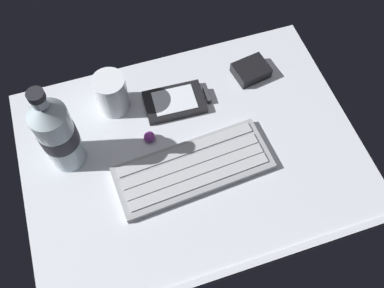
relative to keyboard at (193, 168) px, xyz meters
The scene contains 7 objects.
ground_plane 4.05cm from the keyboard, 73.93° to the left, with size 64.00×48.00×2.80cm.
keyboard is the anchor object (origin of this frame).
handheld_device 15.31cm from the keyboard, 83.75° to the left, with size 13.07×8.18×1.50cm.
juice_cup 21.64cm from the keyboard, 119.96° to the left, with size 6.40×6.40×8.50cm.
water_bottle 24.96cm from the keyboard, 155.44° to the left, with size 6.73×6.73×20.80cm.
charger_block 25.60cm from the keyboard, 43.51° to the left, with size 7.00×5.60×2.40cm, color black.
trackball_mouse 10.59cm from the keyboard, 124.49° to the left, with size 2.20×2.20×2.20cm, color purple.
Camera 1 is at (-11.56, -35.66, 71.85)cm, focal length 39.57 mm.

